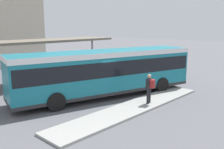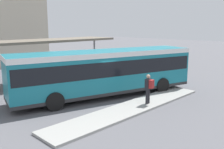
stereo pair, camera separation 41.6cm
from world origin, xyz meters
name	(u,v)px [view 2 (the right image)]	position (x,y,z in m)	size (l,w,h in m)	color
ground_plane	(106,96)	(0.00, 0.00, 0.00)	(120.00, 120.00, 0.00)	#5B5B60
curb_island	(133,108)	(-0.73, -2.94, 0.06)	(11.16, 1.80, 0.12)	#9E9E99
city_bus	(106,70)	(0.01, 0.00, 1.74)	(12.28, 5.79, 2.95)	#197284
pedestrian_waiting	(149,87)	(0.29, -3.22, 1.10)	(0.45, 0.48, 1.70)	#232328
bicycle_yellow	(153,66)	(10.21, 3.44, 0.33)	(0.48, 1.52, 0.66)	black
bicycle_green	(147,65)	(10.12, 4.19, 0.36)	(0.48, 1.68, 0.72)	black
station_shelter	(42,41)	(-0.59, 6.72, 3.26)	(13.15, 3.25, 3.38)	#706656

